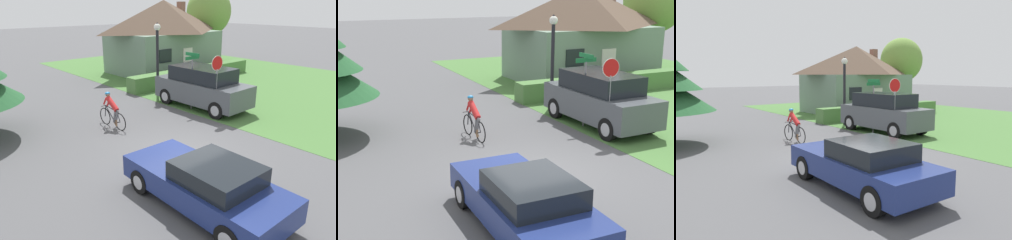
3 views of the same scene
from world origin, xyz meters
TOP-DOWN VIEW (x-y plane):
  - ground_plane at (0.00, 0.00)m, footprint 140.00×140.00m
  - grass_verge_right at (11.45, 4.00)m, footprint 16.00×36.00m
  - cottage_house at (9.53, 11.96)m, footprint 8.46×5.69m
  - hedge_row at (8.65, 7.81)m, footprint 10.49×0.90m
  - sedan_left_lane at (-1.75, -2.73)m, footprint 1.99×4.58m
  - cyclist at (-0.35, 3.83)m, footprint 0.44×1.82m
  - parked_suv_right at (4.60, 3.30)m, footprint 2.18×4.96m
  - stop_sign at (3.84, 1.79)m, footprint 0.65×0.08m
  - street_lamp at (4.39, 6.54)m, footprint 0.37×0.37m
  - street_name_sign at (3.98, 3.44)m, footprint 0.90×0.90m
  - deciduous_tree_right at (15.84, 13.12)m, footprint 3.95×3.95m

SIDE VIEW (x-z plane):
  - ground_plane at x=0.00m, z-range 0.00..0.00m
  - grass_verge_right at x=11.45m, z-range 0.00..0.01m
  - hedge_row at x=8.65m, z-range 0.00..0.92m
  - sedan_left_lane at x=-1.75m, z-range 0.00..1.34m
  - cyclist at x=-0.35m, z-range -0.04..1.47m
  - parked_suv_right at x=4.60m, z-range 0.01..2.07m
  - street_name_sign at x=3.98m, z-range 0.53..3.31m
  - stop_sign at x=3.84m, z-range 0.55..3.39m
  - street_lamp at x=4.39m, z-range 0.57..4.61m
  - cottage_house at x=9.53m, z-range 0.10..5.36m
  - deciduous_tree_right at x=15.84m, z-range 1.12..7.54m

